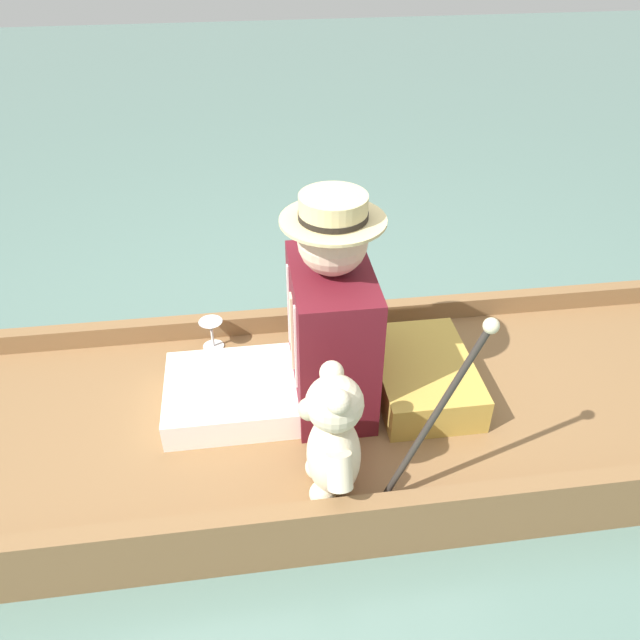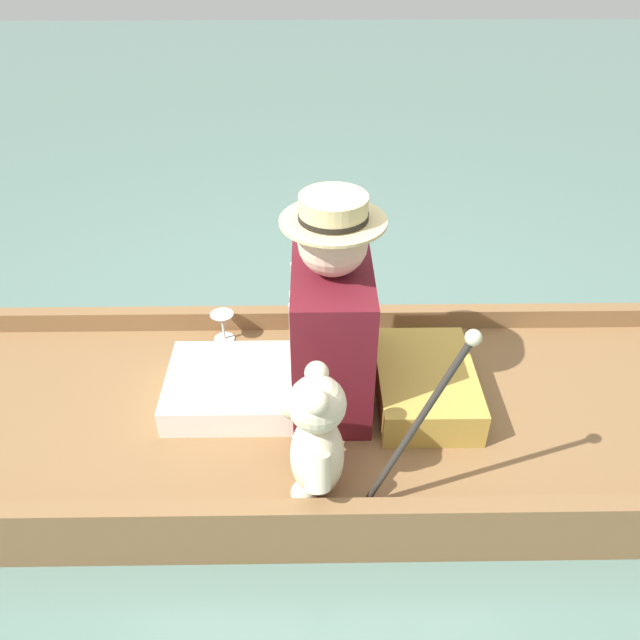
# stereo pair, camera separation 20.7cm
# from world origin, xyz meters

# --- Properties ---
(ground_plane) EXTENTS (16.00, 16.00, 0.00)m
(ground_plane) POSITION_xyz_m (0.00, 0.00, 0.00)
(ground_plane) COLOR slate
(punt_boat) EXTENTS (1.07, 3.28, 0.25)m
(punt_boat) POSITION_xyz_m (0.00, 0.00, 0.09)
(punt_boat) COLOR brown
(punt_boat) RESTS_ON ground_plane
(seat_cushion) EXTENTS (0.50, 0.35, 0.14)m
(seat_cushion) POSITION_xyz_m (0.05, -0.39, 0.23)
(seat_cushion) COLOR #B7933D
(seat_cushion) RESTS_ON punt_boat
(seated_person) EXTENTS (0.45, 0.77, 0.82)m
(seated_person) POSITION_xyz_m (0.06, 0.03, 0.46)
(seated_person) COLOR white
(seated_person) RESTS_ON punt_boat
(teddy_bear) EXTENTS (0.33, 0.19, 0.47)m
(teddy_bear) POSITION_xyz_m (-0.36, 0.01, 0.38)
(teddy_bear) COLOR beige
(teddy_bear) RESTS_ON punt_boat
(wine_glass) EXTENTS (0.10, 0.10, 0.13)m
(wine_glass) POSITION_xyz_m (0.41, 0.39, 0.26)
(wine_glass) COLOR silver
(wine_glass) RESTS_ON punt_boat
(walking_cane) EXTENTS (0.04, 0.28, 0.68)m
(walking_cane) POSITION_xyz_m (-0.44, -0.29, 0.56)
(walking_cane) COLOR #2D2823
(walking_cane) RESTS_ON punt_boat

